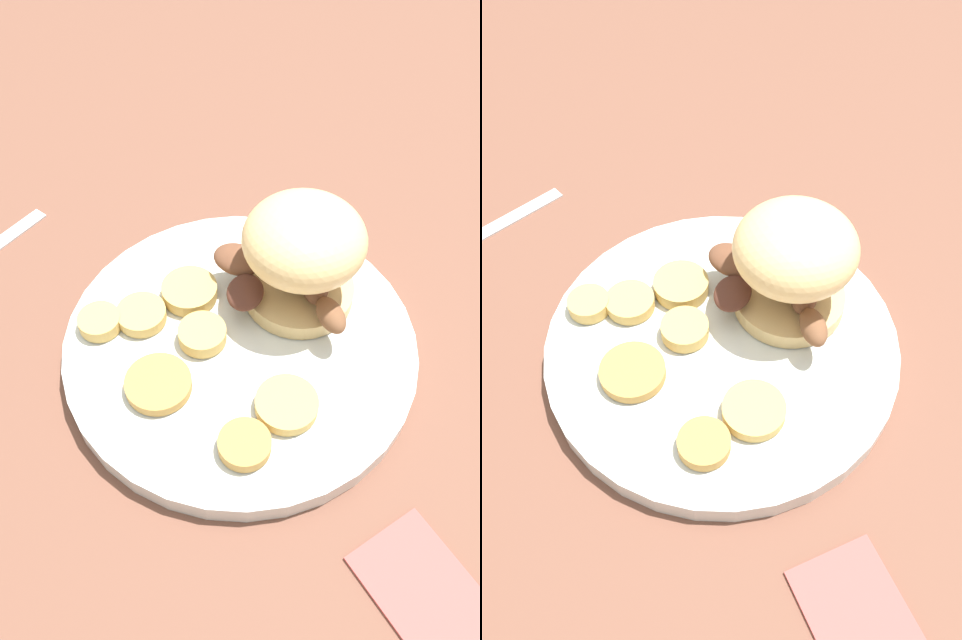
{
  "view_description": "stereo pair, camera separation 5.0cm",
  "coord_description": "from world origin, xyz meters",
  "views": [
    {
      "loc": [
        0.01,
        0.3,
        0.45
      ],
      "look_at": [
        0.0,
        0.0,
        0.05
      ],
      "focal_mm": 35.0,
      "sensor_mm": 36.0,
      "label": 1
    },
    {
      "loc": [
        -0.04,
        0.3,
        0.45
      ],
      "look_at": [
        0.0,
        0.0,
        0.05
      ],
      "focal_mm": 35.0,
      "sensor_mm": 36.0,
      "label": 2
    }
  ],
  "objects": [
    {
      "name": "fork",
      "position": [
        0.26,
        -0.11,
        0.0
      ],
      "size": [
        0.12,
        0.14,
        0.0
      ],
      "color": "silver",
      "rests_on": "ground_plane"
    },
    {
      "name": "napkin",
      "position": [
        -0.12,
        0.2,
        0.0
      ],
      "size": [
        0.11,
        0.12,
        0.01
      ],
      "primitive_type": "cube",
      "rotation": [
        0.0,
        0.0,
        2.11
      ],
      "color": "#B24C47",
      "rests_on": "ground_plane"
    },
    {
      "name": "potato_round_0",
      "position": [
        0.12,
        -0.02,
        0.03
      ],
      "size": [
        0.04,
        0.04,
        0.01
      ],
      "primitive_type": "cylinder",
      "color": "tan",
      "rests_on": "dinner_plate"
    },
    {
      "name": "potato_round_6",
      "position": [
        0.04,
        -0.05,
        0.03
      ],
      "size": [
        0.05,
        0.05,
        0.01
      ],
      "primitive_type": "cylinder",
      "color": "tan",
      "rests_on": "dinner_plate"
    },
    {
      "name": "potato_round_2",
      "position": [
        0.03,
        -0.0,
        0.03
      ],
      "size": [
        0.04,
        0.04,
        0.01
      ],
      "primitive_type": "cylinder",
      "color": "tan",
      "rests_on": "dinner_plate"
    },
    {
      "name": "ground_plane",
      "position": [
        0.0,
        0.0,
        0.0
      ],
      "size": [
        4.0,
        4.0,
        0.0
      ],
      "primitive_type": "plane",
      "color": "brown"
    },
    {
      "name": "potato_round_5",
      "position": [
        -0.03,
        0.07,
        0.03
      ],
      "size": [
        0.05,
        0.05,
        0.01
      ],
      "primitive_type": "cylinder",
      "color": "tan",
      "rests_on": "dinner_plate"
    },
    {
      "name": "potato_round_4",
      "position": [
        0.08,
        -0.02,
        0.03
      ],
      "size": [
        0.04,
        0.04,
        0.01
      ],
      "primitive_type": "cylinder",
      "color": "tan",
      "rests_on": "dinner_plate"
    },
    {
      "name": "dinner_plate",
      "position": [
        0.0,
        0.0,
        0.01
      ],
      "size": [
        0.3,
        0.3,
        0.02
      ],
      "color": "silver",
      "rests_on": "ground_plane"
    },
    {
      "name": "potato_round_1",
      "position": [
        0.0,
        0.1,
        0.03
      ],
      "size": [
        0.04,
        0.04,
        0.01
      ],
      "primitive_type": "cylinder",
      "color": "#BC8942",
      "rests_on": "dinner_plate"
    },
    {
      "name": "sandwich",
      "position": [
        -0.05,
        -0.04,
        0.08
      ],
      "size": [
        0.13,
        0.12,
        0.1
      ],
      "color": "tan",
      "rests_on": "dinner_plate"
    },
    {
      "name": "potato_round_3",
      "position": [
        0.07,
        0.05,
        0.03
      ],
      "size": [
        0.05,
        0.05,
        0.01
      ],
      "primitive_type": "cylinder",
      "color": "#BC8942",
      "rests_on": "dinner_plate"
    }
  ]
}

